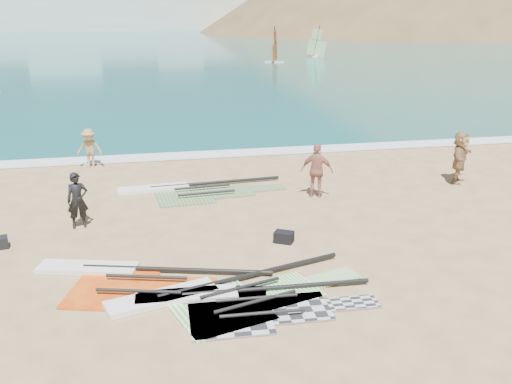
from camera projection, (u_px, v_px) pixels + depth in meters
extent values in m
plane|color=tan|center=(234.00, 296.00, 12.21)|extent=(300.00, 300.00, 0.00)
cube|color=#0D555E|center=(143.00, 33.00, 135.21)|extent=(300.00, 240.00, 0.06)
cube|color=white|center=(185.00, 156.00, 23.67)|extent=(300.00, 1.20, 0.04)
cube|color=white|center=(62.00, 15.00, 146.92)|extent=(160.00, 8.00, 8.00)
cube|color=white|center=(61.00, 7.00, 146.30)|extent=(18.00, 7.00, 12.00)
cube|color=white|center=(178.00, 11.00, 152.34)|extent=(12.00, 7.00, 10.00)
cube|color=white|center=(269.00, 13.00, 157.26)|extent=(16.00, 7.00, 9.00)
cube|color=white|center=(338.00, 9.00, 160.77)|extent=(10.00, 7.00, 11.00)
cone|color=brown|center=(472.00, 31.00, 149.57)|extent=(143.00, 143.00, 45.00)
cube|color=#28282B|center=(229.00, 314.00, 11.47)|extent=(1.67, 1.85, 0.04)
cube|color=#28282B|center=(298.00, 308.00, 11.70)|extent=(1.29, 1.21, 0.04)
cube|color=#28282B|center=(353.00, 303.00, 11.88)|extent=(1.09, 0.58, 0.04)
cylinder|color=black|center=(278.00, 288.00, 12.39)|extent=(4.12, 0.24, 0.10)
cylinder|color=black|center=(257.00, 298.00, 11.82)|extent=(1.70, 0.13, 0.07)
cylinder|color=black|center=(262.00, 313.00, 11.23)|extent=(1.70, 0.13, 0.07)
cube|color=white|center=(187.00, 296.00, 12.09)|extent=(2.17, 0.66, 0.12)
cube|color=#4EC22B|center=(218.00, 308.00, 11.69)|extent=(2.28, 2.41, 0.04)
cube|color=#4EC22B|center=(284.00, 291.00, 12.41)|extent=(1.70, 1.63, 0.04)
cube|color=#4EC22B|center=(333.00, 278.00, 13.00)|extent=(1.31, 0.91, 0.04)
cylinder|color=black|center=(253.00, 274.00, 13.00)|extent=(4.39, 1.43, 0.11)
cylinder|color=black|center=(241.00, 288.00, 12.26)|extent=(1.82, 0.62, 0.08)
cylinder|color=black|center=(256.00, 301.00, 11.68)|extent=(1.82, 0.62, 0.08)
cube|color=white|center=(162.00, 298.00, 12.02)|extent=(2.46, 1.31, 0.12)
cube|color=gold|center=(184.00, 196.00, 18.68)|extent=(1.93, 2.12, 0.04)
cube|color=gold|center=(231.00, 191.00, 19.10)|extent=(1.48, 1.39, 0.04)
cube|color=gold|center=(267.00, 188.00, 19.45)|extent=(1.23, 0.69, 0.04)
cylinder|color=black|center=(216.00, 182.00, 19.81)|extent=(4.54, 0.48, 0.11)
cylinder|color=black|center=(202.00, 187.00, 19.14)|extent=(1.88, 0.23, 0.08)
cylinder|color=black|center=(206.00, 193.00, 18.51)|extent=(1.88, 0.23, 0.08)
cube|color=white|center=(153.00, 189.00, 19.25)|extent=(2.42, 0.83, 0.12)
cube|color=red|center=(113.00, 288.00, 12.52)|extent=(2.20, 2.34, 0.04)
cube|color=red|center=(182.00, 291.00, 12.41)|extent=(1.65, 1.58, 0.04)
cube|color=red|center=(240.00, 293.00, 12.32)|extent=(1.28, 0.88, 0.04)
cylinder|color=black|center=(177.00, 270.00, 13.23)|extent=(4.32, 1.32, 0.11)
cylinder|color=black|center=(146.00, 277.00, 12.75)|extent=(1.79, 0.58, 0.08)
cylinder|color=black|center=(138.00, 291.00, 12.10)|extent=(1.79, 0.58, 0.08)
cube|color=white|center=(88.00, 268.00, 13.39)|extent=(2.41, 1.24, 0.12)
cube|color=black|center=(284.00, 237.00, 14.99)|extent=(0.59, 0.54, 0.29)
imported|color=black|center=(78.00, 200.00, 15.82)|extent=(0.65, 0.49, 1.59)
imported|color=#AC8550|center=(89.00, 148.00, 21.79)|extent=(1.08, 0.75, 1.53)
imported|color=#B27160|center=(317.00, 171.00, 18.37)|extent=(1.12, 0.86, 1.78)
imported|color=#A37950|center=(460.00, 157.00, 19.91)|extent=(1.49, 1.65, 1.82)
cube|color=white|center=(275.00, 62.00, 63.68)|extent=(2.24, 1.47, 0.13)
cube|color=#BC070C|center=(275.00, 52.00, 63.35)|extent=(1.14, 2.46, 2.37)
cube|color=#BC070C|center=(275.00, 37.00, 62.85)|extent=(0.67, 1.39, 1.65)
cylinder|color=black|center=(275.00, 44.00, 63.07)|extent=(0.39, 0.72, 3.76)
cube|color=white|center=(316.00, 56.00, 70.82)|extent=(1.54, 2.14, 0.12)
cube|color=#80CB36|center=(317.00, 48.00, 70.50)|extent=(2.29, 1.28, 2.29)
cube|color=#80CB36|center=(317.00, 35.00, 70.01)|extent=(1.30, 0.75, 1.59)
cylinder|color=black|center=(317.00, 41.00, 70.23)|extent=(0.68, 0.42, 3.64)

